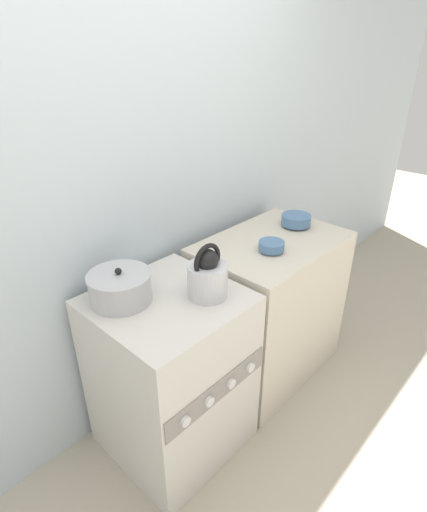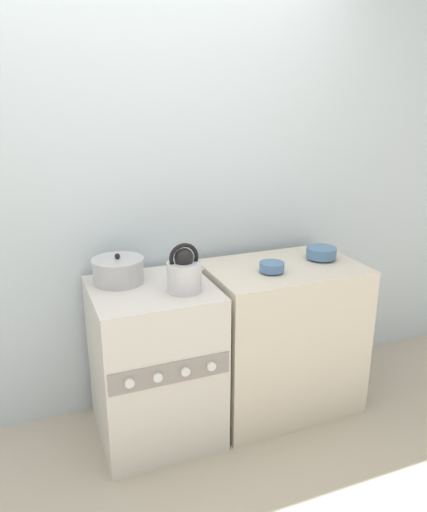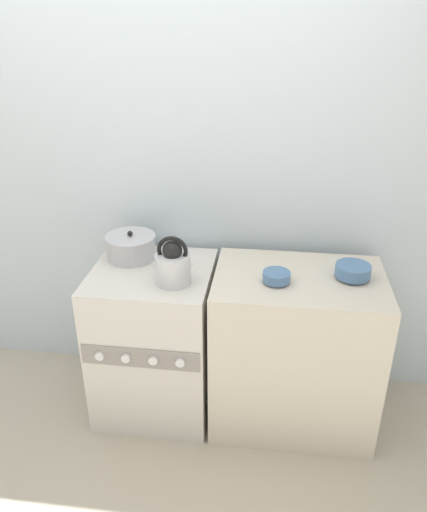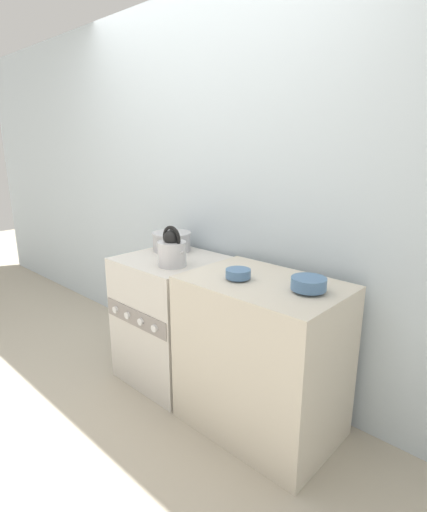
{
  "view_description": "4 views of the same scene",
  "coord_description": "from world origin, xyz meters",
  "px_view_note": "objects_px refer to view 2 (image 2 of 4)",
  "views": [
    {
      "loc": [
        -0.9,
        -0.82,
        1.78
      ],
      "look_at": [
        0.26,
        0.27,
        0.96
      ],
      "focal_mm": 28.0,
      "sensor_mm": 36.0,
      "label": 1
    },
    {
      "loc": [
        -0.57,
        -1.97,
        1.77
      ],
      "look_at": [
        0.33,
        0.28,
        0.97
      ],
      "focal_mm": 35.0,
      "sensor_mm": 36.0,
      "label": 2
    },
    {
      "loc": [
        0.6,
        -1.88,
        2.03
      ],
      "look_at": [
        0.32,
        0.32,
        0.94
      ],
      "focal_mm": 35.0,
      "sensor_mm": 36.0,
      "label": 3
    },
    {
      "loc": [
        1.89,
        -1.32,
        1.54
      ],
      "look_at": [
        0.35,
        0.33,
        0.92
      ],
      "focal_mm": 28.0,
      "sensor_mm": 36.0,
      "label": 4
    }
  ],
  "objects_px": {
    "stove": "(155,362)",
    "enamel_bowl": "(321,253)",
    "cooking_pot": "(118,270)",
    "kettle": "(185,272)",
    "small_ceramic_bowl": "(272,267)"
  },
  "relations": [
    {
      "from": "kettle",
      "to": "cooking_pot",
      "type": "relative_size",
      "value": 0.93
    },
    {
      "from": "stove",
      "to": "cooking_pot",
      "type": "bearing_deg",
      "value": 136.28
    },
    {
      "from": "stove",
      "to": "kettle",
      "type": "xyz_separation_m",
      "value": [
        0.14,
        -0.11,
        0.52
      ]
    },
    {
      "from": "kettle",
      "to": "small_ceramic_bowl",
      "type": "relative_size",
      "value": 1.86
    },
    {
      "from": "enamel_bowl",
      "to": "small_ceramic_bowl",
      "type": "xyz_separation_m",
      "value": [
        -0.36,
        -0.09,
        -0.01
      ]
    },
    {
      "from": "small_ceramic_bowl",
      "to": "stove",
      "type": "bearing_deg",
      "value": 172.65
    },
    {
      "from": "stove",
      "to": "enamel_bowl",
      "type": "height_order",
      "value": "enamel_bowl"
    },
    {
      "from": "kettle",
      "to": "stove",
      "type": "bearing_deg",
      "value": 142.69
    },
    {
      "from": "stove",
      "to": "cooking_pot",
      "type": "distance_m",
      "value": 0.52
    },
    {
      "from": "small_ceramic_bowl",
      "to": "cooking_pot",
      "type": "bearing_deg",
      "value": 164.51
    },
    {
      "from": "cooking_pot",
      "to": "enamel_bowl",
      "type": "height_order",
      "value": "cooking_pot"
    },
    {
      "from": "cooking_pot",
      "to": "kettle",
      "type": "bearing_deg",
      "value": -40.65
    },
    {
      "from": "stove",
      "to": "cooking_pot",
      "type": "height_order",
      "value": "cooking_pot"
    },
    {
      "from": "stove",
      "to": "small_ceramic_bowl",
      "type": "bearing_deg",
      "value": -7.35
    },
    {
      "from": "cooking_pot",
      "to": "small_ceramic_bowl",
      "type": "relative_size",
      "value": 2.01
    }
  ]
}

